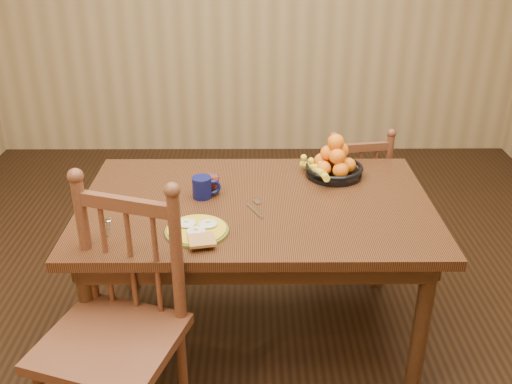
{
  "coord_description": "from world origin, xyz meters",
  "views": [
    {
      "loc": [
        -0.01,
        -2.31,
        1.94
      ],
      "look_at": [
        0.0,
        0.0,
        0.8
      ],
      "focal_mm": 40.0,
      "sensor_mm": 36.0,
      "label": 1
    }
  ],
  "objects_px": {
    "coffee_mug": "(203,187)",
    "chair_near": "(116,330)",
    "dining_table": "(256,218)",
    "breakfast_plate": "(197,230)",
    "fruit_bowl": "(333,164)",
    "chair_far": "(349,198)"
  },
  "relations": [
    {
      "from": "dining_table",
      "to": "fruit_bowl",
      "type": "bearing_deg",
      "value": 36.39
    },
    {
      "from": "coffee_mug",
      "to": "fruit_bowl",
      "type": "xyz_separation_m",
      "value": [
        0.63,
        0.23,
        0.01
      ]
    },
    {
      "from": "chair_far",
      "to": "breakfast_plate",
      "type": "relative_size",
      "value": 2.93
    },
    {
      "from": "chair_near",
      "to": "breakfast_plate",
      "type": "height_order",
      "value": "chair_near"
    },
    {
      "from": "chair_far",
      "to": "coffee_mug",
      "type": "xyz_separation_m",
      "value": [
        -0.8,
        -0.63,
        0.38
      ]
    },
    {
      "from": "breakfast_plate",
      "to": "dining_table",
      "type": "bearing_deg",
      "value": 48.72
    },
    {
      "from": "chair_near",
      "to": "fruit_bowl",
      "type": "relative_size",
      "value": 3.28
    },
    {
      "from": "chair_near",
      "to": "coffee_mug",
      "type": "distance_m",
      "value": 0.77
    },
    {
      "from": "chair_near",
      "to": "chair_far",
      "type": "bearing_deg",
      "value": 67.8
    },
    {
      "from": "coffee_mug",
      "to": "chair_near",
      "type": "bearing_deg",
      "value": -114.02
    },
    {
      "from": "chair_far",
      "to": "chair_near",
      "type": "distance_m",
      "value": 1.69
    },
    {
      "from": "dining_table",
      "to": "breakfast_plate",
      "type": "bearing_deg",
      "value": -131.28
    },
    {
      "from": "dining_table",
      "to": "coffee_mug",
      "type": "distance_m",
      "value": 0.28
    },
    {
      "from": "breakfast_plate",
      "to": "coffee_mug",
      "type": "height_order",
      "value": "coffee_mug"
    },
    {
      "from": "fruit_bowl",
      "to": "chair_far",
      "type": "bearing_deg",
      "value": 66.8
    },
    {
      "from": "dining_table",
      "to": "breakfast_plate",
      "type": "relative_size",
      "value": 5.4
    },
    {
      "from": "chair_near",
      "to": "coffee_mug",
      "type": "relative_size",
      "value": 7.92
    },
    {
      "from": "breakfast_plate",
      "to": "coffee_mug",
      "type": "relative_size",
      "value": 2.21
    },
    {
      "from": "chair_far",
      "to": "fruit_bowl",
      "type": "relative_size",
      "value": 2.68
    },
    {
      "from": "coffee_mug",
      "to": "fruit_bowl",
      "type": "distance_m",
      "value": 0.67
    },
    {
      "from": "dining_table",
      "to": "fruit_bowl",
      "type": "relative_size",
      "value": 4.94
    },
    {
      "from": "breakfast_plate",
      "to": "coffee_mug",
      "type": "distance_m",
      "value": 0.33
    }
  ]
}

